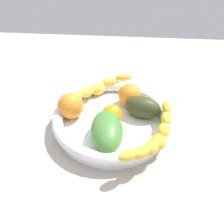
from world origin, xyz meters
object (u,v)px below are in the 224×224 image
object	(u,v)px
avocado_dark	(143,107)
orange_mid_right	(112,115)
banana_draped_left	(100,87)
mango_green	(107,131)
orange_front	(71,106)
banana_draped_right	(155,136)
orange_mid_left	(130,95)
fruit_bowl	(112,119)

from	to	relation	value
avocado_dark	orange_mid_right	bearing A→B (deg)	-66.34
banana_draped_left	orange_mid_right	world-z (taller)	same
avocado_dark	mango_green	bearing A→B (deg)	-40.82
orange_front	mango_green	world-z (taller)	orange_front
mango_green	banana_draped_right	bearing A→B (deg)	84.92
mango_green	avocado_dark	distance (cm)	12.99
orange_mid_right	avocado_dark	xyz separation A→B (cm)	(-3.42, 7.79, 0.16)
orange_mid_left	fruit_bowl	bearing A→B (deg)	-29.12
banana_draped_right	avocado_dark	size ratio (longest dim) A/B	2.20
orange_front	orange_mid_left	distance (cm)	16.46
fruit_bowl	banana_draped_right	bearing A→B (deg)	52.93
orange_mid_left	avocado_dark	size ratio (longest dim) A/B	0.67
banana_draped_right	orange_mid_left	xyz separation A→B (cm)	(-15.58, -6.32, 0.05)
fruit_bowl	orange_front	distance (cm)	11.33
fruit_bowl	avocado_dark	bearing A→B (deg)	109.92
banana_draped_right	mango_green	bearing A→B (deg)	-95.08
orange_mid_right	mango_green	bearing A→B (deg)	-6.18
banana_draped_right	mango_green	size ratio (longest dim) A/B	1.58
fruit_bowl	banana_draped_right	size ratio (longest dim) A/B	1.48
banana_draped_left	mango_green	distance (cm)	18.62
fruit_bowl	orange_mid_left	distance (cm)	9.11
banana_draped_right	orange_front	bearing A→B (deg)	-112.95
fruit_bowl	orange_mid_right	distance (cm)	2.21
orange_mid_left	avocado_dark	bearing A→B (deg)	37.29
banana_draped_right	orange_front	distance (cm)	23.29
orange_front	orange_mid_left	xyz separation A→B (cm)	(-6.50, 15.12, -0.23)
banana_draped_right	orange_mid_right	distance (cm)	12.86
mango_green	banana_draped_left	bearing A→B (deg)	-167.90
orange_mid_left	orange_mid_right	distance (cm)	9.19
fruit_bowl	avocado_dark	distance (cm)	8.67
banana_draped_right	orange_mid_right	size ratio (longest dim) A/B	3.99
orange_front	orange_mid_right	world-z (taller)	orange_front
banana_draped_left	mango_green	size ratio (longest dim) A/B	1.25
banana_draped_right	orange_mid_right	world-z (taller)	banana_draped_right
orange_mid_left	orange_mid_right	size ratio (longest dim) A/B	1.21
orange_mid_left	orange_front	bearing A→B (deg)	-66.76
fruit_bowl	mango_green	distance (cm)	7.48
fruit_bowl	orange_mid_right	world-z (taller)	orange_mid_right
banana_draped_left	orange_front	distance (cm)	11.96
orange_front	avocado_dark	distance (cm)	18.84
banana_draped_right	orange_mid_left	size ratio (longest dim) A/B	3.28
orange_mid_left	banana_draped_left	bearing A→B (deg)	-112.43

